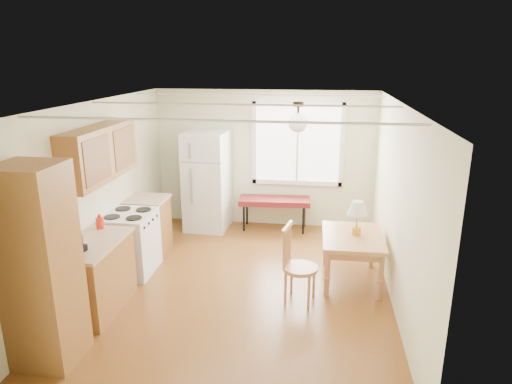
% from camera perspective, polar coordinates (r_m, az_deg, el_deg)
% --- Properties ---
extents(room_shell, '(4.60, 5.60, 2.62)m').
position_cam_1_polar(room_shell, '(6.00, -1.89, -0.95)').
color(room_shell, '#542D11').
rests_on(room_shell, ground).
extents(kitchen_run, '(0.65, 3.40, 2.20)m').
position_cam_1_polar(kitchen_run, '(6.11, -19.08, -5.66)').
color(kitchen_run, brown).
rests_on(kitchen_run, ground).
extents(window_unit, '(1.64, 0.05, 1.51)m').
position_cam_1_polar(window_unit, '(8.25, 5.22, 5.99)').
color(window_unit, white).
rests_on(window_unit, room_shell).
extents(pendant_light, '(0.26, 0.26, 0.40)m').
position_cam_1_polar(pendant_light, '(6.09, 5.26, 8.78)').
color(pendant_light, '#2F2015').
rests_on(pendant_light, room_shell).
extents(refrigerator, '(0.78, 0.79, 1.79)m').
position_cam_1_polar(refrigerator, '(8.29, -6.15, 1.38)').
color(refrigerator, white).
rests_on(refrigerator, ground).
extents(bench, '(1.30, 0.55, 0.59)m').
position_cam_1_polar(bench, '(8.29, 2.33, -1.23)').
color(bench, '#5A1517').
rests_on(bench, ground).
extents(dining_table, '(0.84, 1.11, 0.69)m').
position_cam_1_polar(dining_table, '(6.49, 11.96, -6.17)').
color(dining_table, '#A26A3E').
rests_on(dining_table, ground).
extents(chair, '(0.47, 0.46, 1.01)m').
position_cam_1_polar(chair, '(5.90, 4.69, -8.28)').
color(chair, '#A26A3E').
rests_on(chair, ground).
extents(table_lamp, '(0.28, 0.28, 0.48)m').
position_cam_1_polar(table_lamp, '(6.38, 12.58, -2.28)').
color(table_lamp, '#BB923C').
rests_on(table_lamp, dining_table).
extents(coffee_maker, '(0.21, 0.25, 0.34)m').
position_cam_1_polar(coffee_maker, '(5.60, -21.80, -5.95)').
color(coffee_maker, black).
rests_on(coffee_maker, kitchen_run).
extents(kettle, '(0.10, 0.10, 0.20)m').
position_cam_1_polar(kettle, '(6.29, -18.94, -3.63)').
color(kettle, red).
rests_on(kettle, kitchen_run).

